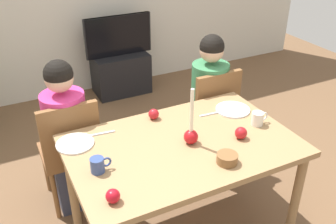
% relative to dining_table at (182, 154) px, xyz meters
% --- Properties ---
extents(dining_table, '(1.40, 0.90, 0.75)m').
position_rel_dining_table_xyz_m(dining_table, '(0.00, 0.00, 0.00)').
color(dining_table, '#99754C').
rests_on(dining_table, ground).
extents(chair_left, '(0.40, 0.40, 0.90)m').
position_rel_dining_table_xyz_m(chair_left, '(-0.58, 0.61, -0.15)').
color(chair_left, brown).
rests_on(chair_left, ground).
extents(chair_right, '(0.40, 0.40, 0.90)m').
position_rel_dining_table_xyz_m(chair_right, '(0.60, 0.61, -0.15)').
color(chair_right, brown).
rests_on(chair_right, ground).
extents(person_left_child, '(0.30, 0.30, 1.17)m').
position_rel_dining_table_xyz_m(person_left_child, '(-0.58, 0.64, -0.10)').
color(person_left_child, '#33384C').
rests_on(person_left_child, ground).
extents(person_right_child, '(0.30, 0.30, 1.17)m').
position_rel_dining_table_xyz_m(person_right_child, '(0.60, 0.64, -0.10)').
color(person_right_child, '#33384C').
rests_on(person_right_child, ground).
extents(tv_stand, '(0.64, 0.40, 0.48)m').
position_rel_dining_table_xyz_m(tv_stand, '(0.42, 2.30, -0.43)').
color(tv_stand, black).
rests_on(tv_stand, ground).
extents(tv, '(0.79, 0.05, 0.46)m').
position_rel_dining_table_xyz_m(tv, '(0.42, 2.30, 0.04)').
color(tv, black).
rests_on(tv, tv_stand).
extents(candle_centerpiece, '(0.09, 0.09, 0.37)m').
position_rel_dining_table_xyz_m(candle_centerpiece, '(0.05, -0.02, 0.16)').
color(candle_centerpiece, red).
rests_on(candle_centerpiece, dining_table).
extents(plate_left, '(0.23, 0.23, 0.01)m').
position_rel_dining_table_xyz_m(plate_left, '(-0.60, 0.28, 0.09)').
color(plate_left, white).
rests_on(plate_left, dining_table).
extents(plate_right, '(0.24, 0.24, 0.01)m').
position_rel_dining_table_xyz_m(plate_right, '(0.52, 0.21, 0.09)').
color(plate_right, silver).
rests_on(plate_right, dining_table).
extents(mug_left, '(0.12, 0.08, 0.09)m').
position_rel_dining_table_xyz_m(mug_left, '(-0.55, -0.04, 0.13)').
color(mug_left, '#33477F').
rests_on(mug_left, dining_table).
extents(mug_right, '(0.12, 0.08, 0.09)m').
position_rel_dining_table_xyz_m(mug_right, '(0.55, -0.03, 0.13)').
color(mug_right, silver).
rests_on(mug_right, dining_table).
extents(fork_left, '(0.18, 0.03, 0.01)m').
position_rel_dining_table_xyz_m(fork_left, '(-0.42, 0.32, 0.09)').
color(fork_left, silver).
rests_on(fork_left, dining_table).
extents(fork_right, '(0.18, 0.03, 0.01)m').
position_rel_dining_table_xyz_m(fork_right, '(0.35, 0.23, 0.09)').
color(fork_right, silver).
rests_on(fork_right, dining_table).
extents(bowl_walnuts, '(0.12, 0.12, 0.06)m').
position_rel_dining_table_xyz_m(bowl_walnuts, '(0.13, -0.29, 0.11)').
color(bowl_walnuts, brown).
rests_on(bowl_walnuts, dining_table).
extents(apple_near_candle, '(0.08, 0.08, 0.08)m').
position_rel_dining_table_xyz_m(apple_near_candle, '(0.35, -0.11, 0.12)').
color(apple_near_candle, red).
rests_on(apple_near_candle, dining_table).
extents(apple_by_left_plate, '(0.07, 0.07, 0.07)m').
position_rel_dining_table_xyz_m(apple_by_left_plate, '(-0.03, 0.35, 0.12)').
color(apple_by_left_plate, '#AD1B21').
rests_on(apple_by_left_plate, dining_table).
extents(apple_by_right_mug, '(0.07, 0.07, 0.07)m').
position_rel_dining_table_xyz_m(apple_by_right_mug, '(-0.55, -0.30, 0.12)').
color(apple_by_right_mug, '#B4101D').
rests_on(apple_by_right_mug, dining_table).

